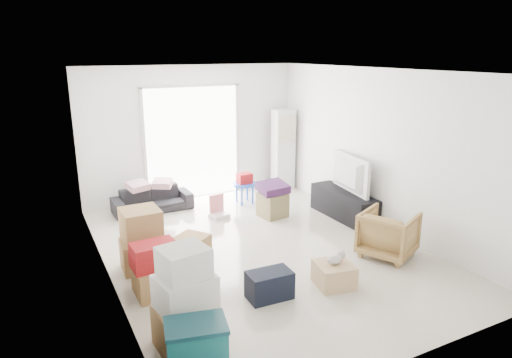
{
  "coord_description": "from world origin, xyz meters",
  "views": [
    {
      "loc": [
        -3.04,
        -5.76,
        2.98
      ],
      "look_at": [
        0.02,
        0.2,
        1.08
      ],
      "focal_mm": 32.0,
      "sensor_mm": 36.0,
      "label": 1
    }
  ],
  "objects_px": {
    "ottoman": "(273,205)",
    "wood_crate": "(334,274)",
    "tv_console": "(344,205)",
    "armchair": "(388,232)",
    "storage_bins": "(197,354)",
    "ac_tower": "(283,150)",
    "sofa": "(152,196)",
    "kids_table": "(245,182)",
    "television": "(345,188)"
  },
  "relations": [
    {
      "from": "kids_table",
      "to": "sofa",
      "type": "bearing_deg",
      "value": 167.75
    },
    {
      "from": "sofa",
      "to": "armchair",
      "type": "bearing_deg",
      "value": -54.91
    },
    {
      "from": "sofa",
      "to": "storage_bins",
      "type": "bearing_deg",
      "value": -101.33
    },
    {
      "from": "tv_console",
      "to": "storage_bins",
      "type": "height_order",
      "value": "storage_bins"
    },
    {
      "from": "sofa",
      "to": "armchair",
      "type": "height_order",
      "value": "armchair"
    },
    {
      "from": "storage_bins",
      "to": "wood_crate",
      "type": "height_order",
      "value": "storage_bins"
    },
    {
      "from": "ottoman",
      "to": "wood_crate",
      "type": "relative_size",
      "value": 0.96
    },
    {
      "from": "armchair",
      "to": "storage_bins",
      "type": "relative_size",
      "value": 1.19
    },
    {
      "from": "armchair",
      "to": "storage_bins",
      "type": "distance_m",
      "value": 3.72
    },
    {
      "from": "ac_tower",
      "to": "armchair",
      "type": "bearing_deg",
      "value": -95.61
    },
    {
      "from": "wood_crate",
      "to": "kids_table",
      "type": "bearing_deg",
      "value": 83.17
    },
    {
      "from": "wood_crate",
      "to": "armchair",
      "type": "bearing_deg",
      "value": 16.66
    },
    {
      "from": "television",
      "to": "tv_console",
      "type": "bearing_deg",
      "value": 0.0
    },
    {
      "from": "television",
      "to": "ottoman",
      "type": "xyz_separation_m",
      "value": [
        -1.13,
        0.65,
        -0.35
      ]
    },
    {
      "from": "television",
      "to": "storage_bins",
      "type": "distance_m",
      "value": 4.86
    },
    {
      "from": "tv_console",
      "to": "armchair",
      "type": "relative_size",
      "value": 1.97
    },
    {
      "from": "ottoman",
      "to": "ac_tower",
      "type": "bearing_deg",
      "value": 53.75
    },
    {
      "from": "storage_bins",
      "to": "ottoman",
      "type": "relative_size",
      "value": 1.43
    },
    {
      "from": "storage_bins",
      "to": "tv_console",
      "type": "bearing_deg",
      "value": 36.55
    },
    {
      "from": "tv_console",
      "to": "television",
      "type": "distance_m",
      "value": 0.32
    },
    {
      "from": "television",
      "to": "storage_bins",
      "type": "xyz_separation_m",
      "value": [
        -3.9,
        -2.89,
        -0.25
      ]
    },
    {
      "from": "ac_tower",
      "to": "wood_crate",
      "type": "relative_size",
      "value": 3.78
    },
    {
      "from": "ac_tower",
      "to": "storage_bins",
      "type": "distance_m",
      "value": 6.34
    },
    {
      "from": "tv_console",
      "to": "wood_crate",
      "type": "height_order",
      "value": "tv_console"
    },
    {
      "from": "ottoman",
      "to": "television",
      "type": "bearing_deg",
      "value": -29.92
    },
    {
      "from": "storage_bins",
      "to": "kids_table",
      "type": "distance_m",
      "value": 5.2
    },
    {
      "from": "armchair",
      "to": "sofa",
      "type": "bearing_deg",
      "value": 10.57
    },
    {
      "from": "sofa",
      "to": "wood_crate",
      "type": "xyz_separation_m",
      "value": [
        1.35,
        -3.94,
        -0.14
      ]
    },
    {
      "from": "armchair",
      "to": "kids_table",
      "type": "xyz_separation_m",
      "value": [
        -0.84,
        3.18,
        0.06
      ]
    },
    {
      "from": "ottoman",
      "to": "tv_console",
      "type": "bearing_deg",
      "value": -29.92
    },
    {
      "from": "television",
      "to": "ottoman",
      "type": "bearing_deg",
      "value": 68.01
    },
    {
      "from": "ac_tower",
      "to": "ottoman",
      "type": "relative_size",
      "value": 3.93
    },
    {
      "from": "television",
      "to": "kids_table",
      "type": "bearing_deg",
      "value": 46.2
    },
    {
      "from": "ac_tower",
      "to": "kids_table",
      "type": "bearing_deg",
      "value": -155.97
    },
    {
      "from": "television",
      "to": "ottoman",
      "type": "relative_size",
      "value": 2.59
    },
    {
      "from": "ac_tower",
      "to": "wood_crate",
      "type": "bearing_deg",
      "value": -111.68
    },
    {
      "from": "wood_crate",
      "to": "television",
      "type": "bearing_deg",
      "value": 49.62
    },
    {
      "from": "television",
      "to": "kids_table",
      "type": "xyz_separation_m",
      "value": [
        -1.25,
        1.59,
        -0.14
      ]
    },
    {
      "from": "armchair",
      "to": "tv_console",
      "type": "bearing_deg",
      "value": -40.23
    },
    {
      "from": "ottoman",
      "to": "armchair",
      "type": "bearing_deg",
      "value": -72.34
    },
    {
      "from": "kids_table",
      "to": "television",
      "type": "bearing_deg",
      "value": -51.73
    },
    {
      "from": "kids_table",
      "to": "armchair",
      "type": "bearing_deg",
      "value": -75.27
    },
    {
      "from": "sofa",
      "to": "wood_crate",
      "type": "distance_m",
      "value": 4.17
    },
    {
      "from": "tv_console",
      "to": "storage_bins",
      "type": "distance_m",
      "value": 4.86
    },
    {
      "from": "tv_console",
      "to": "ac_tower",
      "type": "bearing_deg",
      "value": 91.35
    },
    {
      "from": "ac_tower",
      "to": "kids_table",
      "type": "distance_m",
      "value": 1.39
    },
    {
      "from": "sofa",
      "to": "ottoman",
      "type": "relative_size",
      "value": 3.34
    },
    {
      "from": "tv_console",
      "to": "storage_bins",
      "type": "bearing_deg",
      "value": -143.45
    },
    {
      "from": "ac_tower",
      "to": "ottoman",
      "type": "bearing_deg",
      "value": -126.25
    },
    {
      "from": "tv_console",
      "to": "ottoman",
      "type": "xyz_separation_m",
      "value": [
        -1.13,
        0.65,
        -0.03
      ]
    }
  ]
}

